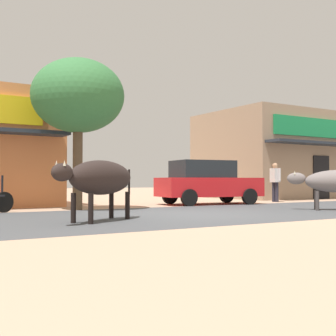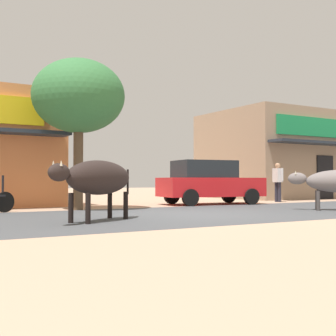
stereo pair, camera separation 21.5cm
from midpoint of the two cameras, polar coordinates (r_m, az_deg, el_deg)
name	(u,v)px [view 2 (the right image)]	position (r m, az deg, el deg)	size (l,w,h in m)	color
ground	(189,214)	(12.23, 3.16, -5.78)	(80.00, 80.00, 0.00)	tan
asphalt_road	(189,214)	(12.23, 3.16, -5.77)	(72.00, 6.05, 0.00)	#484A4D
storefront_right_club	(274,156)	(24.78, 13.41, 1.51)	(6.42, 6.61, 4.41)	gray
roadside_tree	(79,97)	(14.35, -10.73, 8.76)	(2.83, 2.83, 4.63)	brown
parked_hatchback_car	(209,182)	(17.16, 5.51, -1.76)	(4.05, 2.18, 1.64)	red
cow_near_brown	(98,178)	(10.13, -8.17, -1.27)	(2.53, 1.79, 1.35)	#2C221F
pedestrian_by_shop	(278,179)	(19.51, 13.92, -1.36)	(0.34, 0.61, 1.63)	#262633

